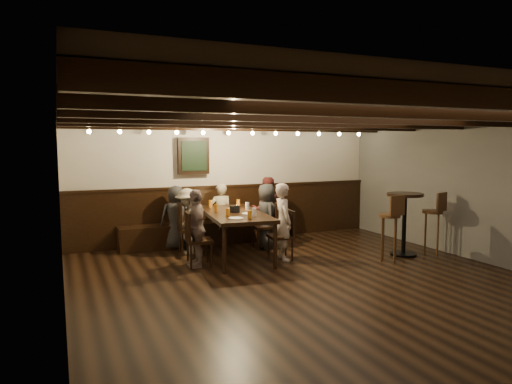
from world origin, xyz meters
name	(u,v)px	position (x,y,z in m)	size (l,w,h in m)	color
room	(240,195)	(-0.29, 2.21, 1.07)	(7.00, 7.00, 7.00)	black
dining_table	(234,216)	(-0.46, 2.06, 0.73)	(1.18, 2.21, 0.79)	black
chair_left_near	(190,238)	(-1.12, 2.58, 0.29)	(0.47, 0.47, 0.93)	black
chair_left_far	(198,250)	(-1.22, 1.69, 0.27)	(0.45, 0.45, 0.89)	black
chair_right_near	(265,234)	(0.31, 2.42, 0.27)	(0.45, 0.45, 0.89)	black
chair_right_far	(281,245)	(0.21, 1.53, 0.26)	(0.43, 0.43, 0.85)	black
person_bench_left	(176,217)	(-1.25, 3.05, 0.61)	(0.59, 0.38, 1.21)	#272629
person_bench_centre	(221,214)	(-0.34, 3.10, 0.61)	(0.44, 0.29, 1.21)	gray
person_bench_right	(266,210)	(0.54, 2.85, 0.66)	(0.64, 0.50, 1.33)	maroon
person_left_near	(188,221)	(-1.15, 2.59, 0.60)	(0.77, 0.44, 1.19)	#9E9786
person_left_far	(196,228)	(-1.25, 1.69, 0.63)	(0.74, 0.31, 1.26)	gray
person_right_near	(266,216)	(0.34, 2.42, 0.62)	(0.60, 0.39, 1.24)	#252628
person_right_far	(283,222)	(0.24, 1.53, 0.66)	(0.48, 0.32, 1.32)	#B2A397
pint_a	(210,204)	(-0.66, 2.78, 0.86)	(0.07, 0.07, 0.14)	#BF7219
pint_b	(238,203)	(-0.14, 2.67, 0.86)	(0.07, 0.07, 0.14)	#BF7219
pint_c	(216,208)	(-0.74, 2.19, 0.86)	(0.07, 0.07, 0.14)	#BF7219
pint_d	(247,206)	(-0.14, 2.22, 0.86)	(0.07, 0.07, 0.14)	silver
pint_e	(228,212)	(-0.73, 1.63, 0.86)	(0.07, 0.07, 0.14)	#BF7219
pint_f	(254,212)	(-0.32, 1.49, 0.86)	(0.07, 0.07, 0.14)	silver
pint_g	(250,215)	(-0.50, 1.26, 0.86)	(0.07, 0.07, 0.14)	#BF7219
plate_near	(236,218)	(-0.69, 1.38, 0.80)	(0.24, 0.24, 0.01)	white
plate_far	(249,214)	(-0.31, 1.74, 0.80)	(0.24, 0.24, 0.01)	white
condiment_caddy	(235,209)	(-0.46, 2.01, 0.85)	(0.15, 0.10, 0.12)	black
candle	(236,208)	(-0.31, 2.34, 0.82)	(0.05, 0.05, 0.05)	beige
high_top_table	(405,215)	(2.35, 0.94, 0.73)	(0.63, 0.63, 1.12)	black
bar_stool_left	(389,236)	(1.85, 0.73, 0.42)	(0.36, 0.38, 1.13)	#371E11
bar_stool_right	(432,231)	(2.85, 0.78, 0.42)	(0.38, 0.40, 1.13)	#371E11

